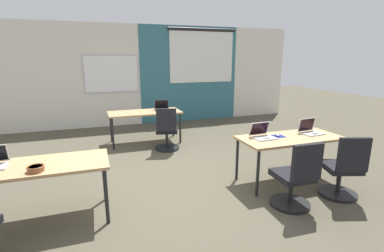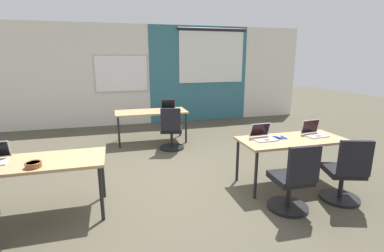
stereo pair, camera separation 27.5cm
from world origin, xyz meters
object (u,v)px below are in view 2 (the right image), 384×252
at_px(desk_near_left, 35,166).
at_px(chair_near_right_end, 345,176).
at_px(mouse_far_right, 181,109).
at_px(snack_bowl, 33,164).
at_px(laptop_near_right_inner, 263,136).
at_px(laptop_near_right_end, 314,132).
at_px(laptop_far_right, 169,108).
at_px(desk_near_right, 292,142).
at_px(chair_near_right_inner, 293,184).
at_px(desk_far_center, 151,114).
at_px(mouse_near_right_inner, 279,137).
at_px(chair_far_right, 171,132).

relative_size(desk_near_left, chair_near_right_end, 1.74).
distance_m(mouse_far_right, snack_bowl, 3.80).
bearing_deg(mouse_far_right, laptop_near_right_inner, -76.39).
height_order(desk_near_left, laptop_near_right_inner, laptop_near_right_inner).
distance_m(laptop_near_right_end, laptop_far_right, 3.29).
bearing_deg(chair_near_right_end, laptop_far_right, -46.34).
height_order(desk_near_right, laptop_near_right_inner, laptop_near_right_inner).
xyz_separation_m(laptop_near_right_inner, laptop_near_right_end, (0.86, -0.03, 0.00)).
bearing_deg(laptop_near_right_end, chair_near_right_inner, -144.13).
distance_m(desk_far_center, mouse_near_right_inner, 3.13).
xyz_separation_m(mouse_far_right, snack_bowl, (-2.38, -2.96, 0.02)).
bearing_deg(mouse_far_right, desk_near_right, -68.68).
height_order(laptop_near_right_inner, laptop_near_right_end, laptop_near_right_end).
bearing_deg(desk_near_left, laptop_near_right_end, 0.92).
bearing_deg(chair_near_right_inner, desk_near_left, -11.04).
bearing_deg(mouse_near_right_inner, desk_near_left, -178.40).
xyz_separation_m(chair_near_right_inner, mouse_far_right, (-0.62, 3.48, 0.36)).
distance_m(laptop_near_right_inner, mouse_far_right, 2.73).
relative_size(desk_far_center, laptop_near_right_end, 4.50).
xyz_separation_m(desk_near_left, chair_near_right_end, (3.85, -0.71, -0.28)).
bearing_deg(chair_near_right_end, mouse_near_right_inner, -39.00).
xyz_separation_m(chair_far_right, snack_bowl, (-2.03, -2.31, 0.38)).
bearing_deg(chair_far_right, mouse_near_right_inner, 136.71).
distance_m(mouse_far_right, chair_far_right, 0.82).
relative_size(mouse_near_right_inner, chair_far_right, 0.12).
bearing_deg(laptop_near_right_end, desk_near_left, 175.10).
relative_size(mouse_near_right_inner, laptop_near_right_end, 0.30).
distance_m(desk_far_center, mouse_far_right, 0.68).
bearing_deg(laptop_far_right, chair_near_right_end, -58.99).
bearing_deg(desk_near_right, chair_near_right_end, -63.92).
relative_size(chair_near_right_end, laptop_far_right, 2.59).
height_order(desk_far_center, laptop_far_right, laptop_far_right).
xyz_separation_m(laptop_near_right_end, laptop_far_right, (-1.77, 2.77, -0.00)).
relative_size(laptop_far_right, mouse_far_right, 3.23).
xyz_separation_m(mouse_near_right_inner, laptop_near_right_end, (0.60, -0.03, 0.03)).
bearing_deg(chair_near_right_end, laptop_near_right_end, -77.88).
bearing_deg(laptop_far_right, mouse_near_right_inner, -61.35).
xyz_separation_m(laptop_far_right, chair_far_right, (-0.09, -0.73, -0.39)).
bearing_deg(snack_bowl, laptop_far_right, 55.19).
relative_size(laptop_near_right_inner, chair_near_right_inner, 0.37).
height_order(desk_near_right, mouse_near_right_inner, mouse_near_right_inner).
height_order(mouse_near_right_inner, laptop_far_right, laptop_far_right).
height_order(desk_near_left, laptop_far_right, laptop_far_right).
relative_size(desk_near_right, desk_far_center, 1.00).
height_order(desk_near_left, desk_far_center, same).
distance_m(desk_near_right, chair_near_right_end, 0.84).
bearing_deg(snack_bowl, mouse_far_right, 51.21).
distance_m(desk_near_left, desk_far_center, 3.30).
bearing_deg(chair_far_right, mouse_far_right, -103.88).
height_order(desk_far_center, laptop_near_right_inner, laptop_near_right_inner).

